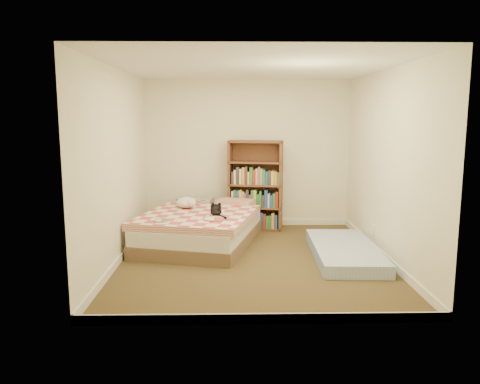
{
  "coord_description": "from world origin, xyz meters",
  "views": [
    {
      "loc": [
        -0.29,
        -6.04,
        1.88
      ],
      "look_at": [
        -0.16,
        0.3,
        0.86
      ],
      "focal_mm": 35.0,
      "sensor_mm": 36.0,
      "label": 1
    }
  ],
  "objects_px": {
    "bookshelf": "(255,197)",
    "floor_mattress": "(344,251)",
    "white_dog": "(187,202)",
    "black_cat": "(216,211)",
    "bed": "(201,227)"
  },
  "relations": [
    {
      "from": "black_cat",
      "to": "floor_mattress",
      "type": "bearing_deg",
      "value": -15.22
    },
    {
      "from": "bed",
      "to": "floor_mattress",
      "type": "relative_size",
      "value": 1.29
    },
    {
      "from": "bookshelf",
      "to": "floor_mattress",
      "type": "xyz_separation_m",
      "value": [
        1.13,
        -1.68,
        -0.47
      ]
    },
    {
      "from": "white_dog",
      "to": "floor_mattress",
      "type": "bearing_deg",
      "value": -18.23
    },
    {
      "from": "bed",
      "to": "bookshelf",
      "type": "xyz_separation_m",
      "value": [
        0.86,
        0.94,
        0.3
      ]
    },
    {
      "from": "white_dog",
      "to": "black_cat",
      "type": "bearing_deg",
      "value": -43.04
    },
    {
      "from": "bed",
      "to": "black_cat",
      "type": "height_order",
      "value": "black_cat"
    },
    {
      "from": "floor_mattress",
      "to": "black_cat",
      "type": "height_order",
      "value": "black_cat"
    },
    {
      "from": "bookshelf",
      "to": "black_cat",
      "type": "relative_size",
      "value": 2.48
    },
    {
      "from": "bed",
      "to": "white_dog",
      "type": "relative_size",
      "value": 6.39
    },
    {
      "from": "floor_mattress",
      "to": "black_cat",
      "type": "distance_m",
      "value": 1.87
    },
    {
      "from": "bookshelf",
      "to": "white_dog",
      "type": "xyz_separation_m",
      "value": [
        -1.09,
        -0.69,
        0.03
      ]
    },
    {
      "from": "black_cat",
      "to": "white_dog",
      "type": "height_order",
      "value": "white_dog"
    },
    {
      "from": "floor_mattress",
      "to": "white_dog",
      "type": "xyz_separation_m",
      "value": [
        -2.22,
        0.99,
        0.5
      ]
    },
    {
      "from": "bed",
      "to": "bookshelf",
      "type": "bearing_deg",
      "value": 61.93
    }
  ]
}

